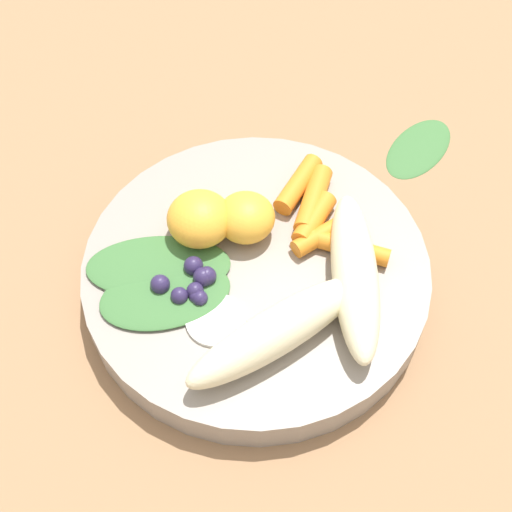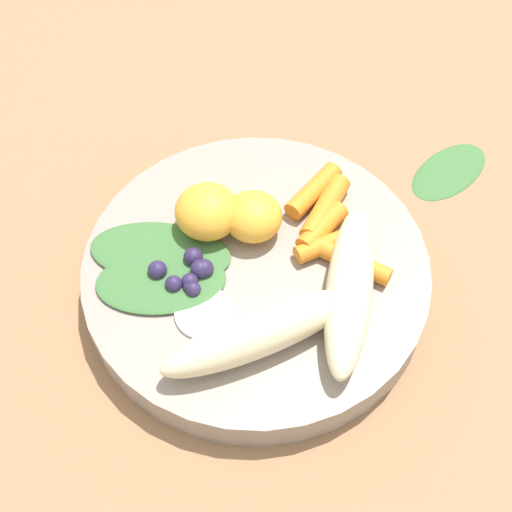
{
  "view_description": "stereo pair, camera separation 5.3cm",
  "coord_description": "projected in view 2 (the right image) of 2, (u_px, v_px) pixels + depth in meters",
  "views": [
    {
      "loc": [
        0.12,
        0.28,
        0.47
      ],
      "look_at": [
        0.0,
        0.0,
        0.04
      ],
      "focal_mm": 49.78,
      "sensor_mm": 36.0,
      "label": 1
    },
    {
      "loc": [
        0.07,
        0.29,
        0.47
      ],
      "look_at": [
        0.0,
        0.0,
        0.04
      ],
      "focal_mm": 49.78,
      "sensor_mm": 36.0,
      "label": 2
    }
  ],
  "objects": [
    {
      "name": "carrot_mid_right",
      "position": [
        322.0,
        228.0,
        0.55
      ],
      "size": [
        0.05,
        0.04,
        0.02
      ],
      "primitive_type": "cylinder",
      "rotation": [
        0.0,
        1.57,
        3.79
      ],
      "color": "orange",
      "rests_on": "bowl"
    },
    {
      "name": "carrot_rear",
      "position": [
        325.0,
        208.0,
        0.56
      ],
      "size": [
        0.05,
        0.06,
        0.02
      ],
      "primitive_type": "cylinder",
      "rotation": [
        0.0,
        1.57,
        4.01
      ],
      "color": "orange",
      "rests_on": "bowl"
    },
    {
      "name": "ground_plane",
      "position": [
        256.0,
        285.0,
        0.56
      ],
      "size": [
        2.4,
        2.4,
        0.0
      ],
      "primitive_type": "plane",
      "color": "#99704C"
    },
    {
      "name": "carrot_mid_left",
      "position": [
        331.0,
        244.0,
        0.54
      ],
      "size": [
        0.06,
        0.02,
        0.01
      ],
      "primitive_type": "cylinder",
      "rotation": [
        0.0,
        1.57,
        3.32
      ],
      "color": "orange",
      "rests_on": "bowl"
    },
    {
      "name": "kale_leaf_stray",
      "position": [
        450.0,
        170.0,
        0.63
      ],
      "size": [
        0.1,
        0.08,
        0.01
      ],
      "primitive_type": "ellipsoid",
      "rotation": [
        0.0,
        0.0,
        3.65
      ],
      "color": "#3D7038",
      "rests_on": "ground_plane"
    },
    {
      "name": "bowl",
      "position": [
        256.0,
        274.0,
        0.55
      ],
      "size": [
        0.27,
        0.27,
        0.03
      ],
      "primitive_type": "cylinder",
      "color": "gray",
      "rests_on": "ground_plane"
    },
    {
      "name": "kale_leaf_left",
      "position": [
        160.0,
        252.0,
        0.54
      ],
      "size": [
        0.12,
        0.09,
        0.01
      ],
      "primitive_type": "ellipsoid",
      "rotation": [
        0.0,
        0.0,
        5.9
      ],
      "color": "#3D7038",
      "rests_on": "bowl"
    },
    {
      "name": "orange_segment_near",
      "position": [
        207.0,
        211.0,
        0.54
      ],
      "size": [
        0.05,
        0.05,
        0.04
      ],
      "primitive_type": "ellipsoid",
      "color": "#F4A833",
      "rests_on": "bowl"
    },
    {
      "name": "carrot_front",
      "position": [
        350.0,
        260.0,
        0.53
      ],
      "size": [
        0.06,
        0.05,
        0.01
      ],
      "primitive_type": "cylinder",
      "rotation": [
        0.0,
        1.57,
        2.39
      ],
      "color": "orange",
      "rests_on": "bowl"
    },
    {
      "name": "banana_peeled_right",
      "position": [
        260.0,
        333.0,
        0.49
      ],
      "size": [
        0.15,
        0.06,
        0.03
      ],
      "primitive_type": "ellipsoid",
      "rotation": [
        0.0,
        0.0,
        3.32
      ],
      "color": "beige",
      "rests_on": "bowl"
    },
    {
      "name": "kale_leaf_right",
      "position": [
        162.0,
        286.0,
        0.52
      ],
      "size": [
        0.11,
        0.07,
        0.01
      ],
      "primitive_type": "ellipsoid",
      "rotation": [
        0.0,
        0.0,
        6.11
      ],
      "color": "#3D7038",
      "rests_on": "bowl"
    },
    {
      "name": "blueberry_pile",
      "position": [
        188.0,
        272.0,
        0.53
      ],
      "size": [
        0.05,
        0.04,
        0.01
      ],
      "color": "#2D234C",
      "rests_on": "bowl"
    },
    {
      "name": "banana_peeled_left",
      "position": [
        349.0,
        288.0,
        0.51
      ],
      "size": [
        0.09,
        0.15,
        0.03
      ],
      "primitive_type": "ellipsoid",
      "rotation": [
        0.0,
        0.0,
        4.31
      ],
      "color": "beige",
      "rests_on": "bowl"
    },
    {
      "name": "orange_segment_far",
      "position": [
        253.0,
        217.0,
        0.54
      ],
      "size": [
        0.05,
        0.05,
        0.03
      ],
      "primitive_type": "ellipsoid",
      "color": "#F4A833",
      "rests_on": "bowl"
    },
    {
      "name": "coconut_shred_patch",
      "position": [
        204.0,
        313.0,
        0.51
      ],
      "size": [
        0.04,
        0.04,
        0.0
      ],
      "primitive_type": "cylinder",
      "color": "white",
      "rests_on": "bowl"
    },
    {
      "name": "carrot_small",
      "position": [
        314.0,
        191.0,
        0.57
      ],
      "size": [
        0.06,
        0.05,
        0.02
      ],
      "primitive_type": "cylinder",
      "rotation": [
        0.0,
        1.57,
        3.79
      ],
      "color": "orange",
      "rests_on": "bowl"
    }
  ]
}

